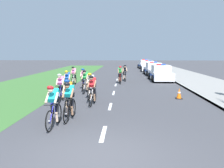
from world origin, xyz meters
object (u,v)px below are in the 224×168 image
Objects in this scene: cyclist_twelfth at (125,73)px; police_car_nearest at (161,74)px; traffic_cone_far at (179,93)px; police_car_third at (148,67)px; cyclist_eighth at (85,81)px; cyclist_ninth at (83,78)px; police_car_second at (153,69)px; cyclist_third at (68,96)px; cyclist_eleventh at (120,74)px; cyclist_seventh at (67,82)px; cyclist_fifth at (91,86)px; cyclist_sixth at (61,87)px; police_car_furthest at (145,65)px; cyclist_fourth at (93,90)px; cyclist_second at (69,100)px; cyclist_lead at (54,106)px; cyclist_tenth at (74,75)px.

cyclist_twelfth is 3.45m from police_car_nearest.
police_car_third is at bearing 89.12° from traffic_cone_far.
cyclist_ninth is at bearing 103.88° from cyclist_eighth.
police_car_second and police_car_third have the same top height.
cyclist_eighth is 5.97m from traffic_cone_far.
cyclist_twelfth is at bearing 78.66° from cyclist_third.
cyclist_seventh is at bearing -121.33° from cyclist_eleventh.
police_car_third reaches higher than cyclist_ninth.
police_car_nearest reaches higher than cyclist_eleventh.
cyclist_eleventh is 7.57m from traffic_cone_far.
police_car_nearest reaches higher than cyclist_twelfth.
cyclist_third is 25.32m from police_car_third.
cyclist_sixth is at bearing -157.92° from cyclist_fifth.
police_car_furthest reaches higher than cyclist_twelfth.
cyclist_sixth is 17.30m from police_car_second.
police_car_second reaches higher than cyclist_twelfth.
cyclist_fourth is 2.69× the size of traffic_cone_far.
cyclist_second reaches higher than traffic_cone_far.
cyclist_second is 8.03m from cyclist_ninth.
police_car_furthest is (7.07, 25.42, -0.11)m from cyclist_seventh.
police_car_third is (6.39, 17.59, -0.11)m from cyclist_ninth.
cyclist_second is at bearing -74.70° from cyclist_third.
cyclist_twelfth is 7.11m from police_car_second.
cyclist_eighth is 0.39× the size of police_car_second.
cyclist_eleventh is (2.13, 12.28, 0.00)m from cyclist_lead.
cyclist_tenth is at bearing -145.19° from cyclist_twelfth.
police_car_second reaches higher than cyclist_tenth.
cyclist_eleventh is (1.25, 8.55, 0.00)m from cyclist_fourth.
cyclist_seventh and cyclist_twelfth have the same top height.
cyclist_fourth is 5.39m from cyclist_ninth.
cyclist_sixth is 2.41m from cyclist_seventh.
police_car_nearest and police_car_second have the same top height.
police_car_nearest is at bearing 87.97° from traffic_cone_far.
cyclist_fourth is 3.77m from cyclist_seventh.
traffic_cone_far is at bearing -62.54° from cyclist_eleventh.
police_car_nearest is at bearing 24.50° from cyclist_tenth.
cyclist_fourth is 1.00× the size of cyclist_sixth.
cyclist_eighth is at bearing 104.58° from cyclist_fourth.
cyclist_fourth and cyclist_seventh have the same top height.
cyclist_fifth is 1.00× the size of cyclist_eleventh.
police_car_second is at bearing -89.98° from police_car_third.
cyclist_fifth and cyclist_sixth have the same top height.
cyclist_fourth is 0.38× the size of police_car_furthest.
cyclist_ninth is 6.95m from traffic_cone_far.
police_car_nearest is at bearing 47.74° from cyclist_seventh.
cyclist_lead is at bearing -99.83° from cyclist_eleventh.
police_car_third reaches higher than cyclist_fourth.
police_car_furthest is at bearing 74.45° from cyclist_seventh.
cyclist_fourth and cyclist_fifth have the same top height.
cyclist_third is 0.38× the size of police_car_third.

